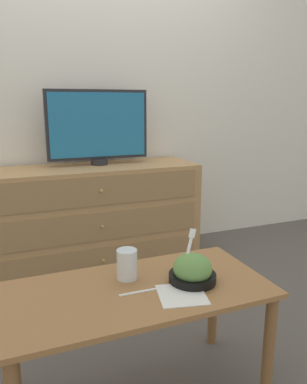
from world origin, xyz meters
The scene contains 9 objects.
ground_plane centered at (0.00, 0.00, 0.00)m, with size 12.00×12.00×0.00m, color #56514C.
wall_back centered at (0.00, 0.03, 1.30)m, with size 12.00×0.05×2.60m.
dresser centered at (-0.07, -0.26, 0.36)m, with size 1.45×0.48×0.71m.
tv centered at (0.00, -0.19, 0.98)m, with size 0.70×0.12×0.51m.
coffee_table centered at (-0.20, -1.57, 0.40)m, with size 0.97×0.48×0.47m.
takeout_bowl centered at (0.01, -1.60, 0.52)m, with size 0.18×0.18×0.19m.
drink_cup centered at (-0.21, -1.48, 0.53)m, with size 0.08×0.08×0.12m.
napkin centered at (-0.08, -1.68, 0.48)m, with size 0.20×0.20×0.00m.
knife centered at (-0.20, -1.60, 0.48)m, with size 0.16×0.01×0.01m.
Camera 1 is at (-0.61, -2.75, 1.14)m, focal length 35.00 mm.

